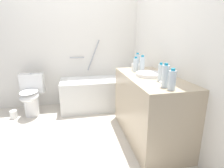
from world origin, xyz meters
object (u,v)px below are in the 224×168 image
object	(u,v)px
toilet	(31,95)
water_bottle_4	(172,80)
bathtub	(100,92)
water_bottle_1	(137,62)
sink_basin	(150,74)
water_bottle_0	(165,76)
water_bottle_3	(142,64)
drinking_glass_1	(140,67)
water_bottle_2	(136,65)
water_bottle_5	(160,73)
sink_faucet	(165,73)
soap_dish	(164,82)
toilet_paper_roll	(14,114)
drinking_glass_0	(134,67)

from	to	relation	value
toilet	water_bottle_4	world-z (taller)	water_bottle_4
bathtub	water_bottle_1	distance (m)	1.05
water_bottle_4	sink_basin	bearing A→B (deg)	86.24
toilet	water_bottle_0	world-z (taller)	water_bottle_0
water_bottle_1	water_bottle_4	world-z (taller)	water_bottle_1
water_bottle_3	water_bottle_4	xyz separation A→B (m)	(-0.03, -0.83, -0.01)
sink_basin	drinking_glass_1	bearing A→B (deg)	89.83
sink_basin	water_bottle_3	size ratio (longest dim) A/B	1.51
water_bottle_0	bathtub	bearing A→B (deg)	104.49
water_bottle_1	water_bottle_2	xyz separation A→B (m)	(-0.08, -0.16, -0.02)
water_bottle_2	water_bottle_4	world-z (taller)	water_bottle_2
sink_basin	water_bottle_0	xyz separation A→B (m)	(-0.06, -0.50, 0.09)
bathtub	water_bottle_5	world-z (taller)	bathtub
water_bottle_3	drinking_glass_1	xyz separation A→B (m)	(0.01, 0.10, -0.06)
sink_faucet	soap_dish	size ratio (longest dim) A/B	1.69
bathtub	water_bottle_2	size ratio (longest dim) A/B	6.93
water_bottle_5	sink_basin	bearing A→B (deg)	91.11
bathtub	sink_basin	xyz separation A→B (m)	(0.48, -1.12, 0.57)
water_bottle_0	water_bottle_5	distance (m)	0.24
water_bottle_3	drinking_glass_1	bearing A→B (deg)	82.11
bathtub	sink_basin	world-z (taller)	bathtub
water_bottle_4	toilet_paper_roll	distance (m)	2.61
water_bottle_0	water_bottle_1	bearing A→B (deg)	86.84
water_bottle_5	drinking_glass_0	bearing A→B (deg)	96.88
water_bottle_0	sink_faucet	bearing A→B (deg)	61.74
sink_basin	water_bottle_0	bearing A→B (deg)	-96.98
water_bottle_3	water_bottle_4	world-z (taller)	water_bottle_3
water_bottle_0	water_bottle_4	distance (m)	0.10
sink_faucet	water_bottle_2	distance (m)	0.42
toilet	drinking_glass_1	size ratio (longest dim) A/B	7.07
water_bottle_4	soap_dish	xyz separation A→B (m)	(0.04, 0.22, -0.09)
water_bottle_2	water_bottle_1	bearing A→B (deg)	62.61
water_bottle_2	toilet_paper_roll	world-z (taller)	water_bottle_2
water_bottle_4	toilet	bearing A→B (deg)	135.18
water_bottle_2	toilet_paper_roll	bearing A→B (deg)	161.20
water_bottle_2	soap_dish	bearing A→B (deg)	-81.80
water_bottle_0	water_bottle_2	world-z (taller)	water_bottle_0
drinking_glass_1	water_bottle_0	bearing A→B (deg)	-94.22
water_bottle_0	water_bottle_2	size ratio (longest dim) A/B	1.15
bathtub	water_bottle_2	distance (m)	1.12
drinking_glass_0	toilet_paper_roll	bearing A→B (deg)	164.06
water_bottle_4	water_bottle_1	bearing A→B (deg)	88.34
toilet	water_bottle_3	distance (m)	1.96
water_bottle_4	water_bottle_5	xyz separation A→B (m)	(0.04, 0.32, 0.00)
water_bottle_2	water_bottle_0	bearing A→B (deg)	-87.93
water_bottle_3	water_bottle_1	bearing A→B (deg)	88.73
water_bottle_1	water_bottle_5	bearing A→B (deg)	-88.90
water_bottle_3	sink_faucet	bearing A→B (deg)	-47.14
bathtub	water_bottle_5	distance (m)	1.60
water_bottle_0	water_bottle_4	size ratio (longest dim) A/B	1.17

